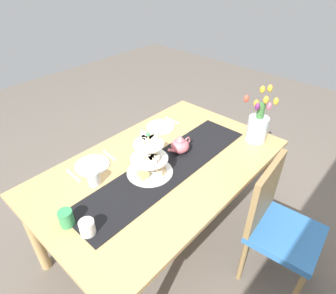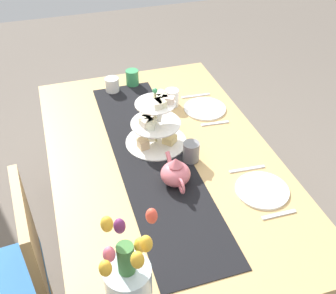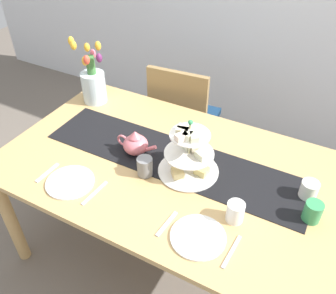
# 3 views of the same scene
# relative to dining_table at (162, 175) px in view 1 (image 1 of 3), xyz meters

# --- Properties ---
(ground_plane) EXTENTS (8.00, 8.00, 0.00)m
(ground_plane) POSITION_rel_dining_table_xyz_m (0.00, 0.00, -0.65)
(ground_plane) COLOR #6B6056
(dining_table) EXTENTS (1.71, 1.04, 0.74)m
(dining_table) POSITION_rel_dining_table_xyz_m (0.00, 0.00, 0.00)
(dining_table) COLOR tan
(dining_table) RESTS_ON ground_plane
(chair_left) EXTENTS (0.45, 0.45, 0.91)m
(chair_left) POSITION_rel_dining_table_xyz_m (-0.28, 0.75, -0.15)
(chair_left) COLOR olive
(chair_left) RESTS_ON ground_plane
(table_runner) EXTENTS (1.40, 0.34, 0.00)m
(table_runner) POSITION_rel_dining_table_xyz_m (0.00, 0.05, 0.09)
(table_runner) COLOR black
(table_runner) RESTS_ON dining_table
(tiered_cake_stand) EXTENTS (0.30, 0.30, 0.30)m
(tiered_cake_stand) POSITION_rel_dining_table_xyz_m (0.11, 0.00, 0.20)
(tiered_cake_stand) COLOR beige
(tiered_cake_stand) RESTS_ON table_runner
(teapot) EXTENTS (0.24, 0.13, 0.14)m
(teapot) POSITION_rel_dining_table_xyz_m (-0.19, 0.00, 0.15)
(teapot) COLOR #D66B75
(teapot) RESTS_ON table_runner
(tulip_vase) EXTENTS (0.22, 0.20, 0.41)m
(tulip_vase) POSITION_rel_dining_table_xyz_m (-0.70, 0.32, 0.22)
(tulip_vase) COLOR silver
(tulip_vase) RESTS_ON dining_table
(cream_jug) EXTENTS (0.08, 0.08, 0.08)m
(cream_jug) POSITION_rel_dining_table_xyz_m (0.66, 0.11, 0.13)
(cream_jug) COLOR white
(cream_jug) RESTS_ON dining_table
(dinner_plate_left) EXTENTS (0.23, 0.23, 0.01)m
(dinner_plate_left) POSITION_rel_dining_table_xyz_m (-0.35, -0.34, 0.10)
(dinner_plate_left) COLOR white
(dinner_plate_left) RESTS_ON dining_table
(fork_left) EXTENTS (0.02, 0.15, 0.01)m
(fork_left) POSITION_rel_dining_table_xyz_m (-0.50, -0.34, 0.10)
(fork_left) COLOR silver
(fork_left) RESTS_ON dining_table
(knife_left) EXTENTS (0.03, 0.17, 0.01)m
(knife_left) POSITION_rel_dining_table_xyz_m (-0.21, -0.34, 0.10)
(knife_left) COLOR silver
(knife_left) RESTS_ON dining_table
(dinner_plate_right) EXTENTS (0.23, 0.23, 0.01)m
(dinner_plate_right) POSITION_rel_dining_table_xyz_m (0.32, -0.34, 0.10)
(dinner_plate_right) COLOR white
(dinner_plate_right) RESTS_ON dining_table
(fork_right) EXTENTS (0.03, 0.15, 0.01)m
(fork_right) POSITION_rel_dining_table_xyz_m (0.17, -0.34, 0.10)
(fork_right) COLOR silver
(fork_right) RESTS_ON dining_table
(knife_right) EXTENTS (0.02, 0.17, 0.01)m
(knife_right) POSITION_rel_dining_table_xyz_m (0.46, -0.34, 0.10)
(knife_right) COLOR silver
(knife_right) RESTS_ON dining_table
(mug_grey) EXTENTS (0.08, 0.08, 0.09)m
(mug_grey) POSITION_rel_dining_table_xyz_m (-0.07, -0.12, 0.14)
(mug_grey) COLOR slate
(mug_grey) RESTS_ON table_runner
(mug_white_text) EXTENTS (0.08, 0.08, 0.09)m
(mug_white_text) POSITION_rel_dining_table_xyz_m (0.42, -0.18, 0.14)
(mug_white_text) COLOR white
(mug_white_text) RESTS_ON dining_table
(mug_orange) EXTENTS (0.08, 0.08, 0.09)m
(mug_orange) POSITION_rel_dining_table_xyz_m (0.70, -0.02, 0.14)
(mug_orange) COLOR #389356
(mug_orange) RESTS_ON dining_table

